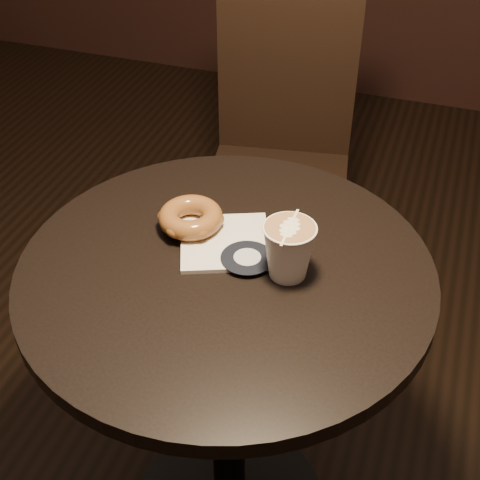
{
  "coord_description": "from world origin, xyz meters",
  "views": [
    {
      "loc": [
        0.3,
        -0.79,
        1.48
      ],
      "look_at": [
        0.01,
        0.03,
        0.79
      ],
      "focal_mm": 50.0,
      "sensor_mm": 36.0,
      "label": 1
    }
  ],
  "objects_px": {
    "cafe_table": "(227,347)",
    "doughnut": "(191,217)",
    "latte_cup": "(289,251)",
    "chair": "(282,134)",
    "pastry_bag": "(225,242)"
  },
  "relations": [
    {
      "from": "chair",
      "to": "doughnut",
      "type": "distance_m",
      "value": 0.77
    },
    {
      "from": "chair",
      "to": "doughnut",
      "type": "relative_size",
      "value": 8.5
    },
    {
      "from": "doughnut",
      "to": "latte_cup",
      "type": "distance_m",
      "value": 0.2
    },
    {
      "from": "chair",
      "to": "pastry_bag",
      "type": "bearing_deg",
      "value": -91.61
    },
    {
      "from": "chair",
      "to": "pastry_bag",
      "type": "relative_size",
      "value": 6.37
    },
    {
      "from": "cafe_table",
      "to": "pastry_bag",
      "type": "distance_m",
      "value": 0.21
    },
    {
      "from": "latte_cup",
      "to": "chair",
      "type": "bearing_deg",
      "value": 106.22
    },
    {
      "from": "pastry_bag",
      "to": "cafe_table",
      "type": "bearing_deg",
      "value": -91.54
    },
    {
      "from": "pastry_bag",
      "to": "doughnut",
      "type": "bearing_deg",
      "value": 142.18
    },
    {
      "from": "chair",
      "to": "latte_cup",
      "type": "height_order",
      "value": "chair"
    },
    {
      "from": "cafe_table",
      "to": "doughnut",
      "type": "distance_m",
      "value": 0.25
    },
    {
      "from": "pastry_bag",
      "to": "doughnut",
      "type": "distance_m",
      "value": 0.08
    },
    {
      "from": "chair",
      "to": "pastry_bag",
      "type": "xyz_separation_m",
      "value": [
        0.11,
        -0.75,
        0.21
      ]
    },
    {
      "from": "chair",
      "to": "latte_cup",
      "type": "bearing_deg",
      "value": -83.53
    },
    {
      "from": "latte_cup",
      "to": "doughnut",
      "type": "bearing_deg",
      "value": 162.93
    }
  ]
}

